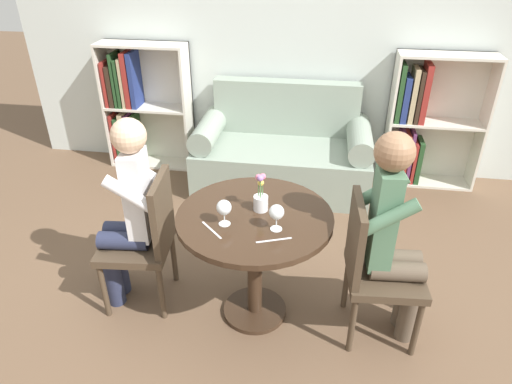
# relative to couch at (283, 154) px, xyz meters

# --- Properties ---
(ground_plane) EXTENTS (16.00, 16.00, 0.00)m
(ground_plane) POSITION_rel_couch_xyz_m (0.00, -1.71, -0.31)
(ground_plane) COLOR brown
(back_wall) EXTENTS (5.20, 0.05, 2.70)m
(back_wall) POSITION_rel_couch_xyz_m (0.00, 0.43, 1.04)
(back_wall) COLOR silver
(back_wall) RESTS_ON ground_plane
(round_table) EXTENTS (0.89, 0.89, 0.74)m
(round_table) POSITION_rel_couch_xyz_m (0.00, -1.71, 0.27)
(round_table) COLOR #382619
(round_table) RESTS_ON ground_plane
(couch) EXTENTS (1.58, 0.80, 0.92)m
(couch) POSITION_rel_couch_xyz_m (0.00, 0.00, 0.00)
(couch) COLOR gray
(couch) RESTS_ON ground_plane
(bookshelf_left) EXTENTS (0.84, 0.28, 1.22)m
(bookshelf_left) POSITION_rel_couch_xyz_m (-1.47, 0.27, 0.29)
(bookshelf_left) COLOR silver
(bookshelf_left) RESTS_ON ground_plane
(bookshelf_right) EXTENTS (0.84, 0.28, 1.22)m
(bookshelf_right) POSITION_rel_couch_xyz_m (1.24, 0.27, 0.26)
(bookshelf_right) COLOR silver
(bookshelf_right) RESTS_ON ground_plane
(chair_left) EXTENTS (0.46, 0.46, 0.90)m
(chair_left) POSITION_rel_couch_xyz_m (-0.68, -1.67, 0.18)
(chair_left) COLOR #473828
(chair_left) RESTS_ON ground_plane
(chair_right) EXTENTS (0.45, 0.45, 0.90)m
(chair_right) POSITION_rel_couch_xyz_m (0.68, -1.74, 0.18)
(chair_right) COLOR #473828
(chair_right) RESTS_ON ground_plane
(person_left) EXTENTS (0.44, 0.36, 1.26)m
(person_left) POSITION_rel_couch_xyz_m (-0.77, -1.68, 0.35)
(person_left) COLOR #282D47
(person_left) RESTS_ON ground_plane
(person_right) EXTENTS (0.43, 0.36, 1.30)m
(person_right) POSITION_rel_couch_xyz_m (0.77, -1.73, 0.38)
(person_right) COLOR brown
(person_right) RESTS_ON ground_plane
(wine_glass_left) EXTENTS (0.08, 0.08, 0.15)m
(wine_glass_left) POSITION_rel_couch_xyz_m (-0.15, -1.82, 0.53)
(wine_glass_left) COLOR white
(wine_glass_left) RESTS_ON round_table
(wine_glass_right) EXTENTS (0.08, 0.08, 0.15)m
(wine_glass_right) POSITION_rel_couch_xyz_m (0.13, -1.83, 0.53)
(wine_glass_right) COLOR white
(wine_glass_right) RESTS_ON round_table
(flower_vase) EXTENTS (0.08, 0.08, 0.23)m
(flower_vase) POSITION_rel_couch_xyz_m (0.03, -1.65, 0.51)
(flower_vase) COLOR silver
(flower_vase) RESTS_ON round_table
(knife_left_setting) EXTENTS (0.14, 0.14, 0.00)m
(knife_left_setting) POSITION_rel_couch_xyz_m (-0.20, -1.89, 0.43)
(knife_left_setting) COLOR silver
(knife_left_setting) RESTS_ON round_table
(fork_left_setting) EXTENTS (0.18, 0.08, 0.00)m
(fork_left_setting) POSITION_rel_couch_xyz_m (0.13, -1.93, 0.43)
(fork_left_setting) COLOR silver
(fork_left_setting) RESTS_ON round_table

